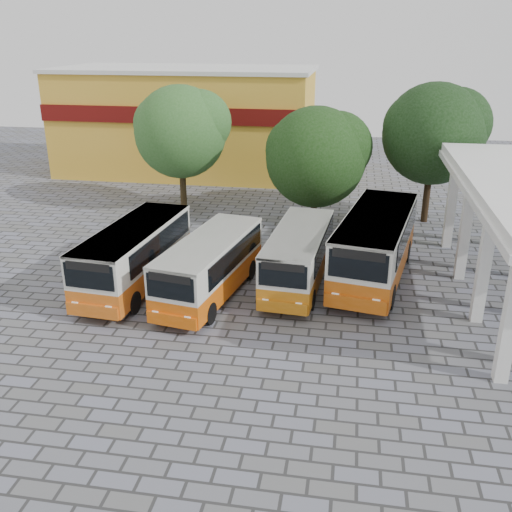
% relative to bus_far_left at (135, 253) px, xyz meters
% --- Properties ---
extents(ground, '(90.00, 90.00, 0.00)m').
position_rel_bus_far_left_xyz_m(ground, '(6.92, -2.71, -1.64)').
color(ground, '#5B5B5B').
rests_on(ground, ground).
extents(shophouse_block, '(20.40, 10.40, 8.30)m').
position_rel_bus_far_left_xyz_m(shophouse_block, '(-4.08, 23.28, 2.52)').
color(shophouse_block, gold).
rests_on(shophouse_block, ground).
extents(bus_far_left, '(3.05, 8.05, 2.84)m').
position_rel_bus_far_left_xyz_m(bus_far_left, '(0.00, 0.00, 0.00)').
color(bus_far_left, '#C95810').
rests_on(bus_far_left, ground).
extents(bus_centre_left, '(3.46, 7.68, 2.66)m').
position_rel_bus_far_left_xyz_m(bus_centre_left, '(3.61, -0.46, -0.10)').
color(bus_centre_left, '#CC5006').
rests_on(bus_centre_left, ground).
extents(bus_centre_right, '(2.78, 7.46, 2.63)m').
position_rel_bus_far_left_xyz_m(bus_centre_right, '(7.29, 1.38, -0.12)').
color(bus_centre_right, '#B6640C').
rests_on(bus_centre_right, ground).
extents(bus_far_right, '(4.28, 9.22, 3.18)m').
position_rel_bus_far_left_xyz_m(bus_far_right, '(10.73, 2.61, 0.20)').
color(bus_far_right, '#BA4F0A').
rests_on(bus_far_right, ground).
extents(tree_left, '(6.07, 5.78, 7.96)m').
position_rel_bus_far_left_xyz_m(tree_left, '(-1.23, 12.11, 3.62)').
color(tree_left, '#3A2D17').
rests_on(tree_left, ground).
extents(tree_middle, '(6.20, 5.90, 7.03)m').
position_rel_bus_far_left_xyz_m(tree_middle, '(7.39, 10.61, 2.64)').
color(tree_middle, '#3C2D1C').
rests_on(tree_middle, ground).
extents(tree_right, '(6.22, 5.92, 8.33)m').
position_rel_bus_far_left_xyz_m(tree_right, '(14.10, 12.16, 3.92)').
color(tree_right, black).
rests_on(tree_right, ground).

